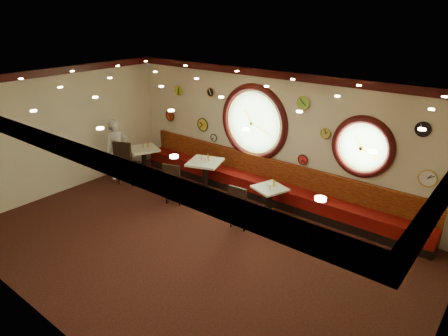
# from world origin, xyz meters

# --- Properties ---
(floor) EXTENTS (9.00, 6.00, 0.00)m
(floor) POSITION_xyz_m (0.00, 0.00, 0.00)
(floor) COLOR black
(floor) RESTS_ON ground
(ceiling) EXTENTS (9.00, 6.00, 0.02)m
(ceiling) POSITION_xyz_m (0.00, 0.00, 3.20)
(ceiling) COLOR #C78A38
(ceiling) RESTS_ON wall_back
(wall_back) EXTENTS (9.00, 0.02, 3.20)m
(wall_back) POSITION_xyz_m (0.00, 3.00, 1.60)
(wall_back) COLOR beige
(wall_back) RESTS_ON floor
(wall_front) EXTENTS (9.00, 0.02, 3.20)m
(wall_front) POSITION_xyz_m (0.00, -3.00, 1.60)
(wall_front) COLOR beige
(wall_front) RESTS_ON floor
(wall_left) EXTENTS (0.02, 6.00, 3.20)m
(wall_left) POSITION_xyz_m (-4.50, 0.00, 1.60)
(wall_left) COLOR beige
(wall_left) RESTS_ON floor
(molding_back) EXTENTS (9.00, 0.10, 0.18)m
(molding_back) POSITION_xyz_m (0.00, 2.95, 3.11)
(molding_back) COLOR black
(molding_back) RESTS_ON wall_back
(molding_front) EXTENTS (9.00, 0.10, 0.18)m
(molding_front) POSITION_xyz_m (0.00, -2.95, 3.11)
(molding_front) COLOR black
(molding_front) RESTS_ON wall_back
(molding_left) EXTENTS (0.10, 6.00, 0.18)m
(molding_left) POSITION_xyz_m (-4.45, 0.00, 3.11)
(molding_left) COLOR black
(molding_left) RESTS_ON wall_back
(banquette_base) EXTENTS (8.00, 0.55, 0.20)m
(banquette_base) POSITION_xyz_m (0.00, 2.72, 0.10)
(banquette_base) COLOR black
(banquette_base) RESTS_ON floor
(banquette_seat) EXTENTS (8.00, 0.55, 0.30)m
(banquette_seat) POSITION_xyz_m (0.00, 2.72, 0.35)
(banquette_seat) COLOR #5B0907
(banquette_seat) RESTS_ON banquette_base
(banquette_back) EXTENTS (8.00, 0.10, 0.55)m
(banquette_back) POSITION_xyz_m (0.00, 2.94, 0.75)
(banquette_back) COLOR #5C0708
(banquette_back) RESTS_ON wall_back
(porthole_left_glass) EXTENTS (1.66, 0.02, 1.66)m
(porthole_left_glass) POSITION_xyz_m (-0.60, 3.00, 1.85)
(porthole_left_glass) COLOR #8EC476
(porthole_left_glass) RESTS_ON wall_back
(porthole_left_frame) EXTENTS (1.98, 0.18, 1.98)m
(porthole_left_frame) POSITION_xyz_m (-0.60, 2.98, 1.85)
(porthole_left_frame) COLOR black
(porthole_left_frame) RESTS_ON wall_back
(porthole_left_ring) EXTENTS (1.61, 0.03, 1.61)m
(porthole_left_ring) POSITION_xyz_m (-0.60, 2.95, 1.85)
(porthole_left_ring) COLOR gold
(porthole_left_ring) RESTS_ON wall_back
(porthole_right_glass) EXTENTS (1.10, 0.02, 1.10)m
(porthole_right_glass) POSITION_xyz_m (2.20, 3.00, 1.80)
(porthole_right_glass) COLOR #8EC476
(porthole_right_glass) RESTS_ON wall_back
(porthole_right_frame) EXTENTS (1.38, 0.18, 1.38)m
(porthole_right_frame) POSITION_xyz_m (2.20, 2.98, 1.80)
(porthole_right_frame) COLOR black
(porthole_right_frame) RESTS_ON wall_back
(porthole_right_ring) EXTENTS (1.09, 0.03, 1.09)m
(porthole_right_ring) POSITION_xyz_m (2.20, 2.95, 1.80)
(porthole_right_ring) COLOR gold
(porthole_right_ring) RESTS_ON wall_back
(wall_clock_0) EXTENTS (0.24, 0.03, 0.24)m
(wall_clock_0) POSITION_xyz_m (-2.00, 2.96, 2.45)
(wall_clock_0) COLOR black
(wall_clock_0) RESTS_ON wall_back
(wall_clock_1) EXTENTS (0.32, 0.03, 0.32)m
(wall_clock_1) POSITION_xyz_m (-3.60, 2.96, 1.55)
(wall_clock_1) COLOR red
(wall_clock_1) RESTS_ON wall_back
(wall_clock_2) EXTENTS (0.28, 0.03, 0.28)m
(wall_clock_2) POSITION_xyz_m (3.30, 2.96, 2.40)
(wall_clock_2) COLOR black
(wall_clock_2) RESTS_ON wall_back
(wall_clock_3) EXTENTS (0.20, 0.03, 0.20)m
(wall_clock_3) POSITION_xyz_m (-1.90, 2.96, 1.20)
(wall_clock_3) COLOR silver
(wall_clock_3) RESTS_ON wall_back
(wall_clock_4) EXTENTS (0.30, 0.03, 0.30)m
(wall_clock_4) POSITION_xyz_m (0.75, 2.96, 2.55)
(wall_clock_4) COLOR #8DDE45
(wall_clock_4) RESTS_ON wall_back
(wall_clock_5) EXTENTS (0.24, 0.03, 0.24)m
(wall_clock_5) POSITION_xyz_m (0.85, 2.96, 1.20)
(wall_clock_5) COLOR red
(wall_clock_5) RESTS_ON wall_back
(wall_clock_6) EXTENTS (0.22, 0.03, 0.22)m
(wall_clock_6) POSITION_xyz_m (1.35, 2.96, 1.95)
(wall_clock_6) COLOR gold
(wall_clock_6) RESTS_ON wall_back
(wall_clock_7) EXTENTS (0.26, 0.03, 0.26)m
(wall_clock_7) POSITION_xyz_m (-3.20, 2.96, 2.35)
(wall_clock_7) COLOR #ABD129
(wall_clock_7) RESTS_ON wall_back
(wall_clock_8) EXTENTS (0.34, 0.03, 0.34)m
(wall_clock_8) POSITION_xyz_m (3.55, 2.96, 1.45)
(wall_clock_8) COLOR white
(wall_clock_8) RESTS_ON wall_back
(wall_clock_9) EXTENTS (0.36, 0.03, 0.36)m
(wall_clock_9) POSITION_xyz_m (-2.30, 2.96, 1.50)
(wall_clock_9) COLOR gold
(wall_clock_9) RESTS_ON wall_back
(table_a) EXTENTS (1.02, 1.02, 0.85)m
(table_a) POSITION_xyz_m (-3.55, 1.80, 0.54)
(table_a) COLOR black
(table_a) RESTS_ON floor
(table_b) EXTENTS (1.02, 1.02, 0.88)m
(table_b) POSITION_xyz_m (-1.46, 2.06, 0.56)
(table_b) COLOR black
(table_b) RESTS_ON floor
(table_c) EXTENTS (0.84, 0.84, 0.72)m
(table_c) POSITION_xyz_m (0.54, 2.03, 0.46)
(table_c) COLOR black
(table_c) RESTS_ON floor
(chair_a) EXTENTS (0.67, 0.67, 0.77)m
(chair_a) POSITION_xyz_m (-3.51, 1.13, 0.71)
(chair_a) COLOR black
(chair_a) RESTS_ON floor
(chair_b) EXTENTS (0.57, 0.57, 0.66)m
(chair_b) POSITION_xyz_m (-1.64, 1.10, 0.61)
(chair_b) COLOR black
(chair_b) RESTS_ON floor
(chair_c) EXTENTS (0.47, 0.47, 0.63)m
(chair_c) POSITION_xyz_m (0.33, 1.15, 0.58)
(chair_c) COLOR black
(chair_c) RESTS_ON floor
(condiment_a_salt) EXTENTS (0.04, 0.04, 0.11)m
(condiment_a_salt) POSITION_xyz_m (-3.60, 1.84, 0.91)
(condiment_a_salt) COLOR silver
(condiment_a_salt) RESTS_ON table_a
(condiment_b_salt) EXTENTS (0.04, 0.04, 0.10)m
(condiment_b_salt) POSITION_xyz_m (-1.57, 2.06, 0.93)
(condiment_b_salt) COLOR silver
(condiment_b_salt) RESTS_ON table_b
(condiment_c_salt) EXTENTS (0.03, 0.03, 0.09)m
(condiment_c_salt) POSITION_xyz_m (0.47, 2.04, 0.77)
(condiment_c_salt) COLOR silver
(condiment_c_salt) RESTS_ON table_c
(condiment_a_pepper) EXTENTS (0.03, 0.03, 0.09)m
(condiment_a_pepper) POSITION_xyz_m (-3.55, 1.81, 0.90)
(condiment_a_pepper) COLOR silver
(condiment_a_pepper) RESTS_ON table_a
(condiment_b_pepper) EXTENTS (0.04, 0.04, 0.11)m
(condiment_b_pepper) POSITION_xyz_m (-1.40, 2.01, 0.94)
(condiment_b_pepper) COLOR #B9BABE
(condiment_b_pepper) RESTS_ON table_b
(condiment_c_pepper) EXTENTS (0.04, 0.04, 0.11)m
(condiment_c_pepper) POSITION_xyz_m (0.59, 1.95, 0.78)
(condiment_c_pepper) COLOR silver
(condiment_c_pepper) RESTS_ON table_c
(condiment_a_bottle) EXTENTS (0.05, 0.05, 0.17)m
(condiment_a_bottle) POSITION_xyz_m (-3.50, 1.94, 0.94)
(condiment_a_bottle) COLOR yellow
(condiment_a_bottle) RESTS_ON table_a
(condiment_b_bottle) EXTENTS (0.06, 0.06, 0.18)m
(condiment_b_bottle) POSITION_xyz_m (-1.41, 2.14, 0.97)
(condiment_b_bottle) COLOR gold
(condiment_b_bottle) RESTS_ON table_b
(condiment_c_bottle) EXTENTS (0.05, 0.05, 0.17)m
(condiment_c_bottle) POSITION_xyz_m (0.58, 2.13, 0.81)
(condiment_c_bottle) COLOR gold
(condiment_c_bottle) RESTS_ON table_c
(waiter) EXTENTS (0.64, 0.75, 1.72)m
(waiter) POSITION_xyz_m (-4.00, 1.25, 0.86)
(waiter) COLOR silver
(waiter) RESTS_ON floor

